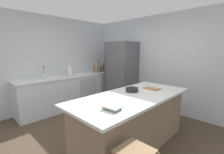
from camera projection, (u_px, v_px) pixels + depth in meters
ground_plane at (104, 142)px, 2.82m from camera, size 7.20×7.20×0.00m
wall_rear at (165, 64)px, 4.18m from camera, size 6.00×0.10×2.60m
wall_left at (44, 63)px, 4.29m from camera, size 0.10×6.00×2.60m
counter_run_left at (72, 91)px, 4.60m from camera, size 0.67×3.02×0.93m
kitchen_island at (132, 120)px, 2.70m from camera, size 1.01×2.30×0.90m
refrigerator at (122, 73)px, 4.78m from camera, size 0.81×0.74×1.90m
sink_faucet at (58, 71)px, 4.26m from camera, size 0.15×0.05×0.30m
flower_vase at (44, 75)px, 3.99m from camera, size 0.08×0.08×0.33m
paper_towel_roll at (70, 71)px, 4.47m from camera, size 0.14×0.14×0.31m
syrup_bottle at (107, 68)px, 5.43m from camera, size 0.06×0.06×0.27m
wine_bottle at (104, 68)px, 5.41m from camera, size 0.07×0.07×0.32m
hot_sauce_bottle at (101, 69)px, 5.39m from camera, size 0.05×0.05×0.23m
gin_bottle at (99, 68)px, 5.33m from camera, size 0.08×0.08×0.30m
soda_bottle at (97, 68)px, 5.24m from camera, size 0.08×0.08×0.39m
olive_oil_bottle at (97, 69)px, 5.09m from camera, size 0.06×0.06×0.31m
vinegar_bottle at (94, 69)px, 5.05m from camera, size 0.06×0.06×0.33m
cookbook_stack at (112, 107)px, 1.98m from camera, size 0.26×0.20×0.05m
mixing_bowl at (132, 90)px, 2.85m from camera, size 0.23×0.23×0.07m
cutting_board at (152, 89)px, 3.05m from camera, size 0.32×0.20×0.02m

